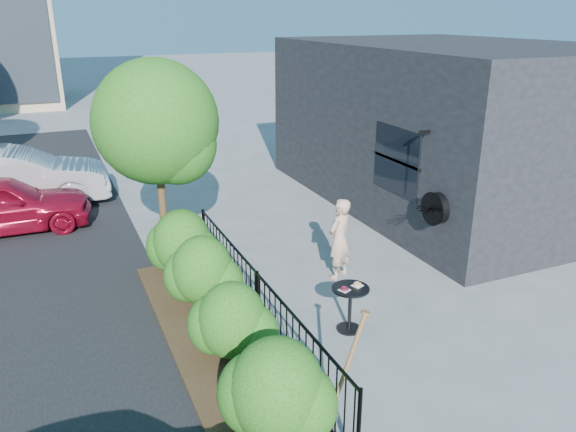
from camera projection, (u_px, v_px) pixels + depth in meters
name	position (u px, v px, depth m)	size (l,w,h in m)	color
ground	(344.00, 316.00, 9.23)	(120.00, 120.00, 0.00)	gray
shop_building	(449.00, 123.00, 14.48)	(6.22, 9.00, 4.00)	black
fence	(258.00, 303.00, 8.48)	(0.05, 6.05, 1.10)	black
planting_bed	(215.00, 343.00, 8.39)	(1.30, 6.00, 0.08)	#382616
shrubs	(217.00, 300.00, 8.29)	(1.10, 5.60, 1.24)	#1C5413
patio_tree	(161.00, 130.00, 9.82)	(2.20, 2.20, 3.94)	#3F2B19
cafe_table	(350.00, 301.00, 8.66)	(0.58, 0.58, 0.78)	black
woman	(340.00, 239.00, 10.35)	(0.56, 0.37, 1.54)	tan
shovel	(344.00, 376.00, 6.60)	(0.52, 0.20, 1.53)	brown
car_red	(0.00, 205.00, 12.52)	(1.54, 3.83, 1.30)	#A20D28
car_silver	(14.00, 178.00, 14.17)	(1.59, 4.56, 1.50)	#BABABF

